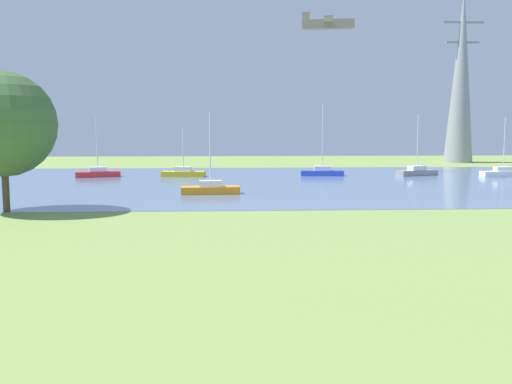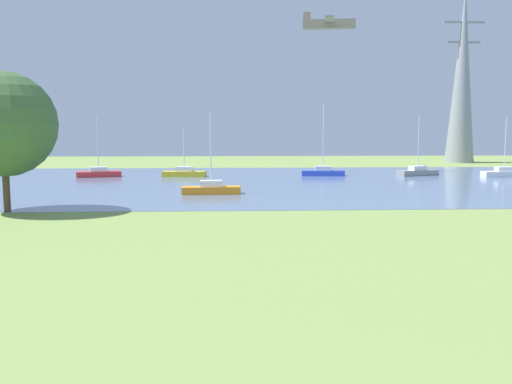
{
  "view_description": "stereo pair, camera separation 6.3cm",
  "coord_description": "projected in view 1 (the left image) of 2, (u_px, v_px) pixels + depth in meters",
  "views": [
    {
      "loc": [
        -1.57,
        -6.84,
        5.46
      ],
      "look_at": [
        -0.24,
        18.77,
        2.53
      ],
      "focal_mm": 39.77,
      "sensor_mm": 36.0,
      "label": 1
    },
    {
      "loc": [
        -1.5,
        -6.84,
        5.46
      ],
      "look_at": [
        -0.24,
        18.77,
        2.53
      ],
      "focal_mm": 39.77,
      "sensor_mm": 36.0,
      "label": 2
    }
  ],
  "objects": [
    {
      "name": "ground_plane",
      "position": [
        257.0,
        234.0,
        29.31
      ],
      "size": [
        160.0,
        160.0,
        0.0
      ],
      "primitive_type": "plane",
      "color": "#7F994C"
    },
    {
      "name": "water_surface",
      "position": [
        242.0,
        182.0,
        57.09
      ],
      "size": [
        140.0,
        40.0,
        0.02
      ],
      "primitive_type": "cube",
      "color": "slate",
      "rests_on": "ground"
    },
    {
      "name": "sailboat_blue",
      "position": [
        322.0,
        172.0,
        64.17
      ],
      "size": [
        4.93,
        1.98,
        8.09
      ],
      "color": "blue",
      "rests_on": "water_surface"
    },
    {
      "name": "sailboat_white",
      "position": [
        503.0,
        173.0,
        62.97
      ],
      "size": [
        4.85,
        1.66,
        6.57
      ],
      "color": "white",
      "rests_on": "water_surface"
    },
    {
      "name": "sailboat_yellow",
      "position": [
        183.0,
        173.0,
        63.04
      ],
      "size": [
        4.91,
        1.92,
        5.45
      ],
      "color": "yellow",
      "rests_on": "water_surface"
    },
    {
      "name": "sailboat_red",
      "position": [
        98.0,
        173.0,
        62.72
      ],
      "size": [
        5.03,
        2.75,
        6.76
      ],
      "color": "red",
      "rests_on": "water_surface"
    },
    {
      "name": "sailboat_orange",
      "position": [
        210.0,
        188.0,
        46.71
      ],
      "size": [
        4.87,
        1.74,
        6.72
      ],
      "color": "orange",
      "rests_on": "water_surface"
    },
    {
      "name": "sailboat_gray",
      "position": [
        417.0,
        172.0,
        64.66
      ],
      "size": [
        5.03,
        3.02,
        6.87
      ],
      "color": "gray",
      "rests_on": "water_surface"
    },
    {
      "name": "tree_mid_shore",
      "position": [
        2.0,
        124.0,
        36.26
      ],
      "size": [
        6.78,
        6.78,
        9.06
      ],
      "color": "brown",
      "rests_on": "ground"
    },
    {
      "name": "electricity_pylon",
      "position": [
        461.0,
        76.0,
        87.85
      ],
      "size": [
        6.4,
        4.4,
        26.91
      ],
      "color": "gray",
      "rests_on": "ground"
    },
    {
      "name": "light_aircraft",
      "position": [
        328.0,
        24.0,
        69.5
      ],
      "size": [
        6.49,
        8.47,
        2.1
      ],
      "color": "gray"
    }
  ]
}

